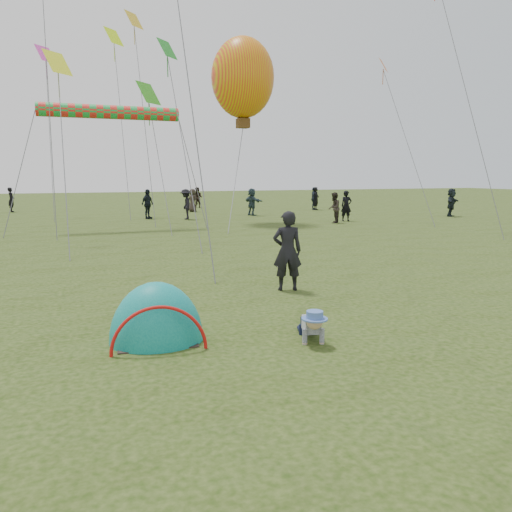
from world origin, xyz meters
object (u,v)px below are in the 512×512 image
object	(u,v)px
standing_adult	(287,251)
popup_tent	(157,341)
balloon_kite	(243,83)
crawling_toddler	(312,324)

from	to	relation	value
standing_adult	popup_tent	bearing A→B (deg)	51.44
standing_adult	balloon_kite	bearing A→B (deg)	-90.71
standing_adult	balloon_kite	size ratio (longest dim) A/B	0.39
crawling_toddler	popup_tent	xyz separation A→B (m)	(-2.31, 0.90, -0.29)
standing_adult	crawling_toddler	bearing A→B (deg)	87.22
crawling_toddler	balloon_kite	world-z (taller)	balloon_kite
crawling_toddler	standing_adult	size ratio (longest dim) A/B	0.41
popup_tent	standing_adult	bearing A→B (deg)	42.01
popup_tent	balloon_kite	xyz separation A→B (m)	(7.99, 18.45, 7.46)
crawling_toddler	popup_tent	distance (m)	2.50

